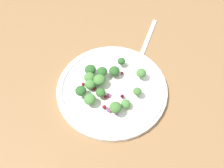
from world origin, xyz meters
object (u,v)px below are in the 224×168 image
(broccoli_floret_2, at_px, (121,61))
(fork, at_px, (146,43))
(broccoli_floret_0, at_px, (90,99))
(plate, at_px, (112,88))
(broccoli_floret_1, at_px, (92,69))

(broccoli_floret_2, xyz_separation_m, fork, (-0.03, 0.11, -0.03))
(broccoli_floret_0, height_order, broccoli_floret_2, broccoli_floret_0)
(plate, relative_size, broccoli_floret_2, 13.40)
(broccoli_floret_0, bearing_deg, broccoli_floret_1, 145.25)
(broccoli_floret_2, bearing_deg, fork, 105.52)
(broccoli_floret_1, height_order, fork, broccoli_floret_1)
(broccoli_floret_0, xyz_separation_m, fork, (-0.08, 0.24, -0.03))
(plate, xyz_separation_m, broccoli_floret_2, (-0.04, 0.06, 0.02))
(broccoli_floret_1, bearing_deg, plate, 14.75)
(broccoli_floret_2, bearing_deg, plate, -54.11)
(plate, bearing_deg, broccoli_floret_0, -82.60)
(broccoli_floret_0, height_order, broccoli_floret_1, broccoli_floret_0)
(plate, relative_size, broccoli_floret_1, 9.65)
(broccoli_floret_1, relative_size, broccoli_floret_2, 1.39)
(plate, height_order, fork, plate)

